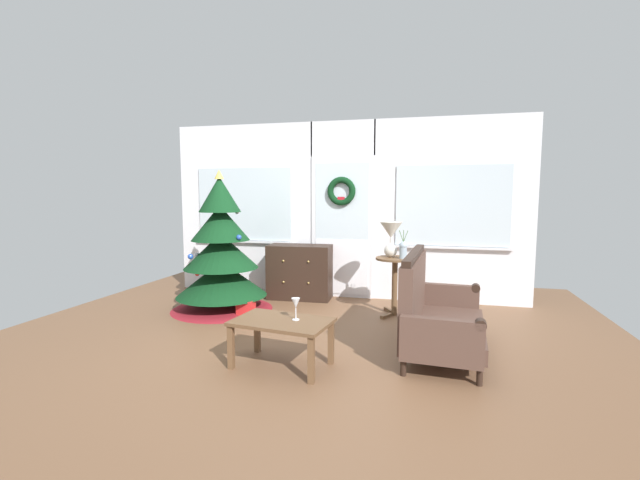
# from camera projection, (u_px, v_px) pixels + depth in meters

# --- Properties ---
(ground_plane) EXTENTS (6.76, 6.76, 0.00)m
(ground_plane) POSITION_uv_depth(u_px,v_px,m) (302.00, 343.00, 4.40)
(ground_plane) COLOR brown
(back_wall_with_door) EXTENTS (5.20, 0.19, 2.55)m
(back_wall_with_door) POSITION_uv_depth(u_px,v_px,m) (342.00, 210.00, 6.27)
(back_wall_with_door) COLOR white
(back_wall_with_door) RESTS_ON ground
(christmas_tree) EXTENTS (1.32, 1.32, 1.82)m
(christmas_tree) POSITION_uv_depth(u_px,v_px,m) (221.00, 258.00, 5.60)
(christmas_tree) COLOR #4C331E
(christmas_tree) RESTS_ON ground
(dresser_cabinet) EXTENTS (0.92, 0.48, 0.78)m
(dresser_cabinet) POSITION_uv_depth(u_px,v_px,m) (300.00, 272.00, 6.22)
(dresser_cabinet) COLOR black
(dresser_cabinet) RESTS_ON ground
(settee_sofa) EXTENTS (0.81, 1.51, 0.96)m
(settee_sofa) POSITION_uv_depth(u_px,v_px,m) (433.00, 313.00, 4.14)
(settee_sofa) COLOR black
(settee_sofa) RESTS_ON ground
(side_table) EXTENTS (0.50, 0.48, 0.73)m
(side_table) POSITION_uv_depth(u_px,v_px,m) (395.00, 275.00, 5.35)
(side_table) COLOR brown
(side_table) RESTS_ON ground
(table_lamp) EXTENTS (0.28, 0.28, 0.44)m
(table_lamp) POSITION_uv_depth(u_px,v_px,m) (391.00, 234.00, 5.35)
(table_lamp) COLOR silver
(table_lamp) RESTS_ON side_table
(flower_vase) EXTENTS (0.11, 0.10, 0.35)m
(flower_vase) POSITION_uv_depth(u_px,v_px,m) (403.00, 249.00, 5.23)
(flower_vase) COLOR #99ADBC
(flower_vase) RESTS_ON side_table
(coffee_table) EXTENTS (0.91, 0.64, 0.42)m
(coffee_table) POSITION_uv_depth(u_px,v_px,m) (282.00, 327.00, 3.77)
(coffee_table) COLOR brown
(coffee_table) RESTS_ON ground
(wine_glass) EXTENTS (0.08, 0.08, 0.20)m
(wine_glass) POSITION_uv_depth(u_px,v_px,m) (296.00, 304.00, 3.75)
(wine_glass) COLOR silver
(wine_glass) RESTS_ON coffee_table
(gift_box) EXTENTS (0.20, 0.18, 0.20)m
(gift_box) POSITION_uv_depth(u_px,v_px,m) (246.00, 308.00, 5.35)
(gift_box) COLOR red
(gift_box) RESTS_ON ground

